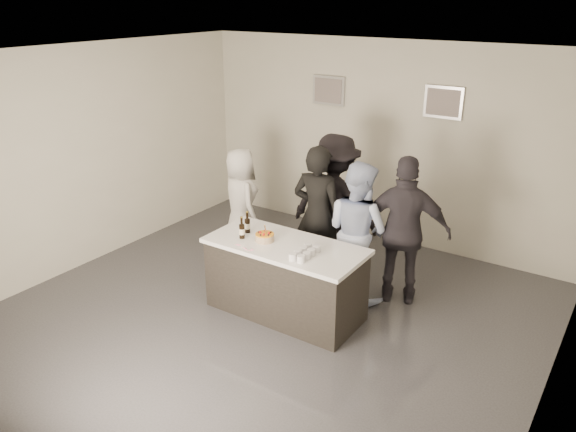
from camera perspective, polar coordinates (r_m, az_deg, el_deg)
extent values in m
plane|color=#3D3D42|center=(6.74, -2.40, -10.45)|extent=(6.00, 6.00, 0.00)
plane|color=white|center=(5.73, -2.88, 15.84)|extent=(6.00, 6.00, 0.00)
cube|color=beige|center=(8.57, 9.40, 7.34)|extent=(6.00, 0.04, 3.00)
cube|color=beige|center=(8.14, -20.02, 5.55)|extent=(0.04, 6.00, 3.00)
cube|color=beige|center=(5.05, 26.15, -5.05)|extent=(0.04, 6.00, 3.00)
cube|color=#B2B2B7|center=(8.80, 4.16, 12.60)|extent=(0.54, 0.04, 0.44)
cube|color=#B2B2B7|center=(8.07, 15.52, 11.07)|extent=(0.54, 0.04, 0.44)
cube|color=white|center=(6.65, -0.28, -6.39)|extent=(1.86, 0.86, 0.90)
cylinder|color=#FF9F1A|center=(6.53, -2.38, -2.23)|extent=(0.22, 0.22, 0.08)
cylinder|color=black|center=(6.73, -4.15, -0.65)|extent=(0.07, 0.07, 0.26)
cylinder|color=black|center=(6.58, -4.72, -1.21)|extent=(0.07, 0.07, 0.26)
cube|color=#C16512|center=(6.15, 1.71, -3.75)|extent=(0.19, 0.40, 0.08)
cube|color=pink|center=(6.38, -4.62, -3.23)|extent=(0.24, 0.08, 0.01)
imported|color=black|center=(7.20, 3.01, 0.03)|extent=(0.71, 0.50, 1.86)
imported|color=#B3C3EA|center=(6.91, 7.07, -1.50)|extent=(1.01, 0.88, 1.76)
imported|color=silver|center=(8.16, -4.81, 1.52)|extent=(0.91, 0.80, 1.56)
imported|color=#2E2B32|center=(6.86, 11.75, -1.54)|extent=(1.18, 0.80, 1.86)
imported|color=black|center=(7.57, 4.72, 1.26)|extent=(1.25, 0.75, 1.90)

